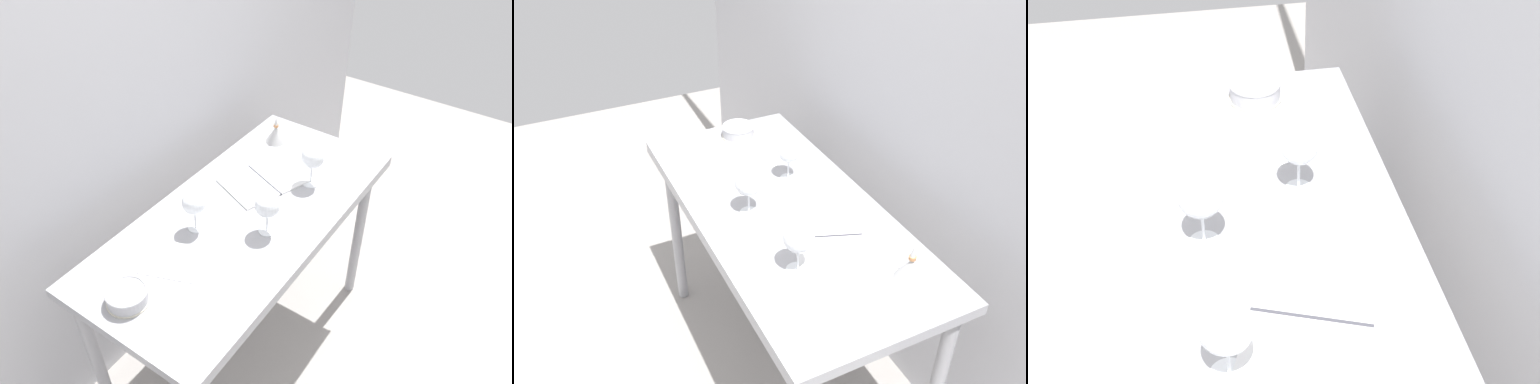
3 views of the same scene
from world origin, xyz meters
TOP-DOWN VIEW (x-y plane):
  - ground_plane at (0.00, 0.00)m, footprint 6.00×6.00m
  - back_wall at (0.00, 0.49)m, footprint 3.80×0.04m
  - steel_counter at (0.00, -0.01)m, footprint 1.40×0.65m
  - wine_glass_far_left at (-0.17, 0.10)m, footprint 0.09×0.09m
  - wine_glass_near_right at (0.32, -0.12)m, footprint 0.10×0.10m
  - wine_glass_near_center at (-0.03, -0.14)m, footprint 0.10×0.10m
  - open_notebook at (0.22, 0.05)m, footprint 0.40×0.34m
  - tasting_sheet_upper at (-0.35, 0.05)m, footprint 0.24×0.26m
  - tasting_bowl at (-0.57, 0.05)m, footprint 0.15×0.15m
  - decanter_funnel at (0.50, 0.17)m, footprint 0.10×0.10m

SIDE VIEW (x-z plane):
  - ground_plane at x=0.00m, z-range 0.00..0.00m
  - steel_counter at x=0.00m, z-range 0.34..1.24m
  - tasting_sheet_upper at x=-0.35m, z-range 0.90..0.90m
  - open_notebook at x=0.22m, z-range 0.90..0.91m
  - tasting_bowl at x=-0.57m, z-range 0.90..0.96m
  - decanter_funnel at x=0.50m, z-range 0.88..1.01m
  - wine_glass_far_left at x=-0.17m, z-range 0.94..1.11m
  - wine_glass_near_center at x=-0.03m, z-range 0.94..1.12m
  - wine_glass_near_right at x=0.32m, z-range 0.94..1.13m
  - back_wall at x=0.00m, z-range 0.00..2.60m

